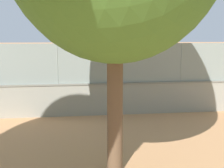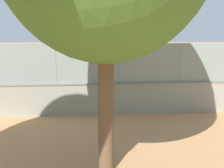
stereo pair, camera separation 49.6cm
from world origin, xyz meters
name	(u,v)px [view 1 (the left image)]	position (x,y,z in m)	size (l,w,h in m)	color
ground_plane	(129,81)	(0.00, 0.00, 0.00)	(260.00, 260.00, 0.00)	tan
perimeter_wall	(180,97)	(-0.95, 10.50, 0.85)	(26.20, 0.59, 1.68)	gray
fence_panel_on_wall	(181,62)	(-0.95, 10.50, 2.69)	(25.74, 0.32, 2.02)	gray
player_near_wall_returning	(107,81)	(2.55, 6.08, 1.02)	(1.09, 0.87, 1.72)	black
player_crossing_court	(72,79)	(4.90, 4.40, 0.98)	(0.75, 0.92, 1.67)	navy
sports_ball	(89,87)	(3.79, 7.37, 0.92)	(0.23, 0.23, 0.23)	#3399D8
spare_ball_by_wall	(14,113)	(7.85, 9.80, 0.05)	(0.10, 0.10, 0.10)	orange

